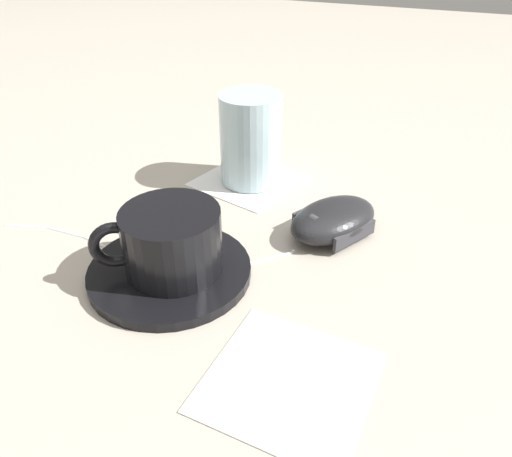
{
  "coord_description": "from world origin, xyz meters",
  "views": [
    {
      "loc": [
        0.15,
        -0.4,
        0.3
      ],
      "look_at": [
        -0.01,
        -0.02,
        0.03
      ],
      "focal_mm": 35.0,
      "sensor_mm": 36.0,
      "label": 1
    }
  ],
  "objects_px": {
    "saucer": "(170,271)",
    "drinking_glass": "(251,139)",
    "computer_mouse": "(333,220)",
    "coffee_cup": "(170,241)"
  },
  "relations": [
    {
      "from": "computer_mouse",
      "to": "saucer",
      "type": "bearing_deg",
      "value": -133.76
    },
    {
      "from": "computer_mouse",
      "to": "drinking_glass",
      "type": "relative_size",
      "value": 1.14
    },
    {
      "from": "coffee_cup",
      "to": "computer_mouse",
      "type": "height_order",
      "value": "coffee_cup"
    },
    {
      "from": "drinking_glass",
      "to": "computer_mouse",
      "type": "bearing_deg",
      "value": -31.46
    },
    {
      "from": "coffee_cup",
      "to": "computer_mouse",
      "type": "xyz_separation_m",
      "value": [
        0.12,
        0.13,
        -0.02
      ]
    },
    {
      "from": "saucer",
      "to": "drinking_glass",
      "type": "height_order",
      "value": "drinking_glass"
    },
    {
      "from": "saucer",
      "to": "drinking_glass",
      "type": "bearing_deg",
      "value": 91.1
    },
    {
      "from": "computer_mouse",
      "to": "drinking_glass",
      "type": "xyz_separation_m",
      "value": [
        -0.13,
        0.08,
        0.04
      ]
    },
    {
      "from": "saucer",
      "to": "computer_mouse",
      "type": "relative_size",
      "value": 1.23
    },
    {
      "from": "computer_mouse",
      "to": "drinking_glass",
      "type": "bearing_deg",
      "value": 148.54
    }
  ]
}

